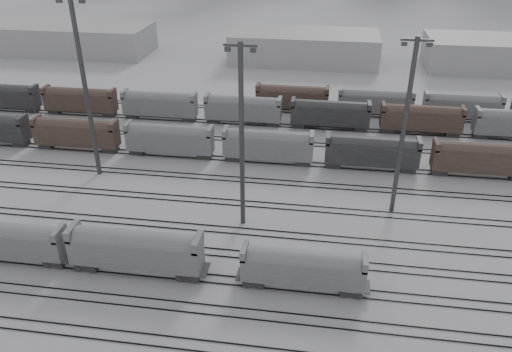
# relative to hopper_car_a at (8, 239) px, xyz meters

# --- Properties ---
(ground) EXTENTS (900.00, 900.00, 0.00)m
(ground) POSITION_rel_hopper_car_a_xyz_m (19.46, -1.00, -3.12)
(ground) COLOR #B9B8BD
(ground) RESTS_ON ground
(tracks) EXTENTS (220.00, 71.50, 0.16)m
(tracks) POSITION_rel_hopper_car_a_xyz_m (19.46, 16.50, -3.04)
(tracks) COLOR black
(tracks) RESTS_ON ground
(hopper_car_a) EXTENTS (14.13, 2.81, 5.05)m
(hopper_car_a) POSITION_rel_hopper_car_a_xyz_m (0.00, 0.00, 0.00)
(hopper_car_a) COLOR black
(hopper_car_a) RESTS_ON ground
(hopper_car_b) EXTENTS (15.63, 3.11, 5.59)m
(hopper_car_b) POSITION_rel_hopper_car_a_xyz_m (15.98, 0.00, 0.33)
(hopper_car_b) COLOR black
(hopper_car_b) RESTS_ON ground
(hopper_car_c) EXTENTS (13.82, 2.75, 4.94)m
(hopper_car_c) POSITION_rel_hopper_car_a_xyz_m (35.31, 0.00, -0.07)
(hopper_car_c) COLOR black
(hopper_car_c) RESTS_ON ground
(light_mast_b) EXTENTS (4.47, 0.71, 27.91)m
(light_mast_b) POSITION_rel_hopper_car_a_xyz_m (0.98, 22.77, 11.69)
(light_mast_b) COLOR #3A3A3D
(light_mast_b) RESTS_ON ground
(light_mast_c) EXTENTS (3.96, 0.63, 24.72)m
(light_mast_c) POSITION_rel_hopper_car_a_xyz_m (26.42, 12.15, 9.99)
(light_mast_c) COLOR #3A3A3D
(light_mast_c) RESTS_ON ground
(light_mast_d) EXTENTS (3.94, 0.63, 24.59)m
(light_mast_d) POSITION_rel_hopper_car_a_xyz_m (46.87, 18.38, 9.93)
(light_mast_d) COLOR #3A3A3D
(light_mast_d) RESTS_ON ground
(bg_string_near) EXTENTS (151.00, 3.00, 5.60)m
(bg_string_near) POSITION_rel_hopper_car_a_xyz_m (27.46, 31.00, -0.32)
(bg_string_near) COLOR slate
(bg_string_near) RESTS_ON ground
(bg_string_mid) EXTENTS (151.00, 3.00, 5.60)m
(bg_string_mid) POSITION_rel_hopper_car_a_xyz_m (37.46, 47.00, -0.32)
(bg_string_mid) COLOR black
(bg_string_mid) RESTS_ON ground
(bg_string_far) EXTENTS (66.00, 3.00, 5.60)m
(bg_string_far) POSITION_rel_hopper_car_a_xyz_m (54.96, 55.00, -0.32)
(bg_string_far) COLOR #503A32
(bg_string_far) RESTS_ON ground
(warehouse_left) EXTENTS (50.00, 18.00, 8.00)m
(warehouse_left) POSITION_rel_hopper_car_a_xyz_m (-40.54, 94.00, 0.88)
(warehouse_left) COLOR #969698
(warehouse_left) RESTS_ON ground
(warehouse_mid) EXTENTS (40.00, 18.00, 8.00)m
(warehouse_mid) POSITION_rel_hopper_car_a_xyz_m (29.46, 94.00, 0.88)
(warehouse_mid) COLOR #969698
(warehouse_mid) RESTS_ON ground
(warehouse_right) EXTENTS (35.00, 18.00, 8.00)m
(warehouse_right) POSITION_rel_hopper_car_a_xyz_m (79.46, 94.00, 0.88)
(warehouse_right) COLOR #969698
(warehouse_right) RESTS_ON ground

